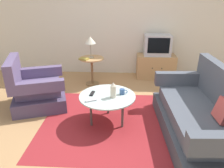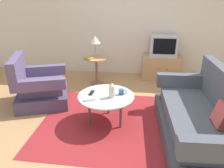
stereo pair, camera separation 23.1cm
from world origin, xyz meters
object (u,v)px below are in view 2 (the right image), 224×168
object	(u,v)px
mug	(121,92)
table_lamp	(95,40)
armchair	(39,88)
side_table	(96,65)
television	(164,46)
coffee_table	(106,97)
vase	(112,90)
tv_stand	(161,67)
couch	(200,120)
tv_remote_dark	(92,93)
tv_remote_silver	(89,100)
book	(88,58)

from	to	relation	value
mug	table_lamp	bearing A→B (deg)	115.52
armchair	side_table	distance (m)	1.36
mug	television	bearing A→B (deg)	68.48
coffee_table	vase	distance (m)	0.19
tv_stand	couch	bearing A→B (deg)	-82.03
couch	tv_stand	distance (m)	2.32
tv_remote_dark	couch	bearing A→B (deg)	85.13
television	tv_remote_dark	distance (m)	2.36
table_lamp	tv_stand	bearing A→B (deg)	19.55
armchair	side_table	bearing A→B (deg)	121.67
table_lamp	tv_remote_silver	xyz separation A→B (m)	(0.24, -1.69, -0.50)
armchair	vase	xyz separation A→B (m)	(1.40, -0.52, 0.28)
armchair	mug	world-z (taller)	armchair
television	vase	world-z (taller)	television
book	mug	bearing A→B (deg)	-35.15
television	tv_remote_silver	size ratio (longest dim) A/B	3.55
table_lamp	mug	xyz separation A→B (m)	(0.69, -1.44, -0.47)
tv_stand	table_lamp	size ratio (longest dim) A/B	1.93
side_table	television	size ratio (longest dim) A/B	1.02
side_table	mug	size ratio (longest dim) A/B	4.95
side_table	mug	distance (m)	1.60
side_table	tv_remote_silver	world-z (taller)	side_table
couch	side_table	distance (m)	2.52
coffee_table	mug	xyz separation A→B (m)	(0.23, 0.06, 0.08)
couch	table_lamp	xyz separation A→B (m)	(-1.78, 1.78, 0.67)
armchair	book	xyz separation A→B (m)	(0.72, 0.90, 0.32)
vase	book	distance (m)	1.58
tv_remote_dark	table_lamp	bearing A→B (deg)	-164.53
coffee_table	mug	size ratio (longest dim) A/B	6.96
table_lamp	book	xyz separation A→B (m)	(-0.13, -0.13, -0.36)
coffee_table	book	world-z (taller)	book
armchair	tv_remote_dark	distance (m)	1.17
armchair	tv_stand	world-z (taller)	armchair
table_lamp	vase	world-z (taller)	table_lamp
tv_stand	book	size ratio (longest dim) A/B	3.98
armchair	tv_stand	bearing A→B (deg)	105.11
couch	tv_remote_dark	size ratio (longest dim) A/B	11.91
television	coffee_table	bearing A→B (deg)	-116.27
tv_stand	book	world-z (taller)	book
armchair	vase	bearing A→B (deg)	50.89
couch	table_lamp	bearing A→B (deg)	42.36
coffee_table	tv_remote_dark	bearing A→B (deg)	170.57
tv_stand	tv_remote_silver	distance (m)	2.54
coffee_table	tv_remote_silver	size ratio (longest dim) A/B	5.07
television	mug	xyz separation A→B (m)	(-0.78, -1.97, -0.28)
mug	tv_remote_silver	xyz separation A→B (m)	(-0.45, -0.25, -0.03)
side_table	tv_remote_dark	xyz separation A→B (m)	(0.22, -1.47, 0.04)
coffee_table	tv_remote_silver	world-z (taller)	tv_remote_silver
tv_remote_silver	book	xyz separation A→B (m)	(-0.37, 1.56, 0.15)
mug	tv_remote_dark	size ratio (longest dim) A/B	0.77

